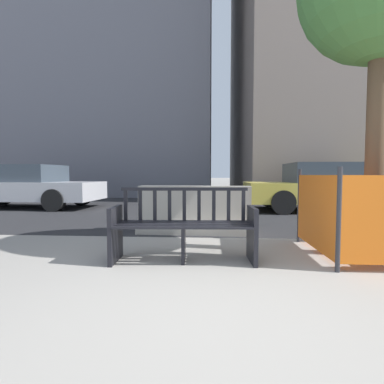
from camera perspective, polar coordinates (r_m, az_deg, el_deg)
name	(u,v)px	position (r m, az deg, el deg)	size (l,w,h in m)	color
ground_plane	(211,313)	(2.43, 3.57, -22.03)	(200.00, 200.00, 0.00)	gray
street_asphalt	(212,203)	(10.95, 3.84, -2.14)	(120.00, 12.00, 0.01)	#28282B
street_bench	(184,228)	(3.63, -1.62, -6.92)	(1.71, 0.61, 0.88)	black
jersey_barrier_centre	(194,214)	(5.41, 0.45, -4.13)	(2.02, 0.75, 0.84)	#9E998E
construction_fence	(373,212)	(4.50, 31.23, -3.27)	(1.50, 1.50, 1.13)	#2D2D33
car_taxi_near	(326,187)	(9.40, 24.22, 0.92)	(4.43, 2.03, 1.38)	#DBC64C
car_sedan_mid	(24,186)	(10.80, -29.41, 0.99)	(4.65, 2.03, 1.34)	#B7B7BC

